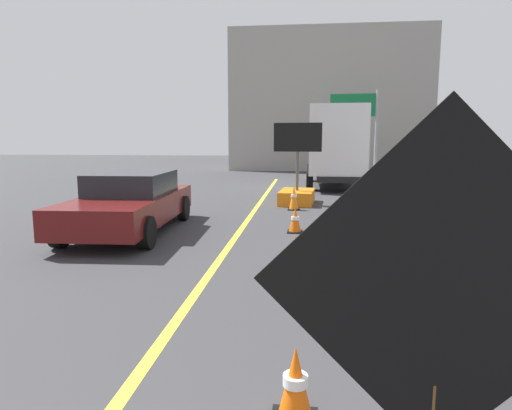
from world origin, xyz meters
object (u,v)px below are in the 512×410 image
object	(u,v)px
traffic_cone_curbside	(294,198)
box_truck	(335,145)
traffic_cone_near_sign	(295,386)
traffic_cone_far_lane	(295,220)
arrow_board_trailer	(297,189)
pickup_car	(131,202)
traffic_cone_mid_lane	(295,259)
roadwork_sign	(440,294)
highway_guide_sign	(363,118)

from	to	relation	value
traffic_cone_curbside	box_truck	bearing A→B (deg)	76.68
box_truck	traffic_cone_near_sign	xyz separation A→B (m)	(-1.44, -17.48, -1.59)
box_truck	traffic_cone_far_lane	size ratio (longest dim) A/B	11.57
arrow_board_trailer	pickup_car	size ratio (longest dim) A/B	0.56
pickup_car	traffic_cone_mid_lane	xyz separation A→B (m)	(3.91, -3.31, -0.34)
roadwork_sign	box_truck	xyz separation A→B (m)	(0.80, 18.63, 0.42)
arrow_board_trailer	highway_guide_sign	size ratio (longest dim) A/B	0.54
arrow_board_trailer	highway_guide_sign	xyz separation A→B (m)	(3.61, 11.76, 2.94)
arrow_board_trailer	traffic_cone_mid_lane	size ratio (longest dim) A/B	3.68
highway_guide_sign	roadwork_sign	bearing A→B (deg)	-96.47
arrow_board_trailer	traffic_cone_mid_lane	bearing A→B (deg)	-89.24
arrow_board_trailer	highway_guide_sign	bearing A→B (deg)	72.94
roadwork_sign	traffic_cone_far_lane	distance (m)	8.27
pickup_car	traffic_cone_mid_lane	bearing A→B (deg)	-40.28
highway_guide_sign	arrow_board_trailer	bearing A→B (deg)	-107.06
roadwork_sign	highway_guide_sign	xyz separation A→B (m)	(2.79, 24.61, 1.95)
highway_guide_sign	traffic_cone_curbside	bearing A→B (deg)	-105.65
highway_guide_sign	traffic_cone_curbside	world-z (taller)	highway_guide_sign
box_truck	highway_guide_sign	size ratio (longest dim) A/B	1.35
pickup_car	highway_guide_sign	xyz separation A→B (m)	(7.41, 16.78, 2.73)
box_truck	highway_guide_sign	xyz separation A→B (m)	(1.99, 5.98, 1.53)
traffic_cone_mid_lane	traffic_cone_far_lane	world-z (taller)	traffic_cone_mid_lane
traffic_cone_near_sign	traffic_cone_far_lane	world-z (taller)	traffic_cone_near_sign
traffic_cone_far_lane	traffic_cone_curbside	xyz separation A→B (m)	(-0.11, 3.33, 0.09)
roadwork_sign	traffic_cone_near_sign	world-z (taller)	roadwork_sign
traffic_cone_mid_lane	arrow_board_trailer	bearing A→B (deg)	90.76
highway_guide_sign	traffic_cone_curbside	size ratio (longest dim) A/B	6.51
pickup_car	traffic_cone_curbside	xyz separation A→B (m)	(3.73, 3.65, -0.32)
highway_guide_sign	traffic_cone_near_sign	bearing A→B (deg)	-98.31
roadwork_sign	arrow_board_trailer	distance (m)	12.92
roadwork_sign	traffic_cone_curbside	size ratio (longest dim) A/B	3.04
roadwork_sign	pickup_car	world-z (taller)	roadwork_sign
arrow_board_trailer	traffic_cone_curbside	world-z (taller)	arrow_board_trailer
traffic_cone_curbside	traffic_cone_far_lane	bearing A→B (deg)	-88.10
roadwork_sign	traffic_cone_mid_lane	distance (m)	4.70
traffic_cone_mid_lane	box_truck	bearing A→B (deg)	83.89
highway_guide_sign	pickup_car	bearing A→B (deg)	-113.82
roadwork_sign	traffic_cone_far_lane	world-z (taller)	roadwork_sign
traffic_cone_curbside	roadwork_sign	bearing A→B (deg)	-85.56
arrow_board_trailer	roadwork_sign	bearing A→B (deg)	-86.35
traffic_cone_near_sign	traffic_cone_mid_lane	size ratio (longest dim) A/B	0.84
traffic_cone_far_lane	traffic_cone_curbside	distance (m)	3.33
pickup_car	traffic_cone_mid_lane	distance (m)	5.14
pickup_car	traffic_cone_far_lane	bearing A→B (deg)	4.70
traffic_cone_far_lane	traffic_cone_near_sign	bearing A→B (deg)	-88.81
pickup_car	roadwork_sign	bearing A→B (deg)	-59.46
pickup_car	traffic_cone_near_sign	size ratio (longest dim) A/B	7.82
roadwork_sign	box_truck	world-z (taller)	box_truck
pickup_car	arrow_board_trailer	bearing A→B (deg)	52.89
box_truck	traffic_cone_curbside	size ratio (longest dim) A/B	8.82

